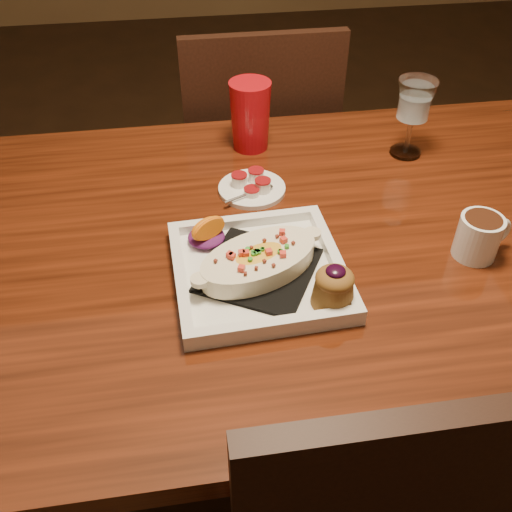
{
  "coord_description": "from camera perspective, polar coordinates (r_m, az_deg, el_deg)",
  "views": [
    {
      "loc": [
        -0.22,
        -0.79,
        1.4
      ],
      "look_at": [
        -0.11,
        -0.07,
        0.77
      ],
      "focal_mm": 40.0,
      "sensor_mm": 36.0,
      "label": 1
    }
  ],
  "objects": [
    {
      "name": "red_tumbler",
      "position": [
        1.26,
        -0.59,
        13.84
      ],
      "size": [
        0.09,
        0.09,
        0.15
      ],
      "primitive_type": "cone",
      "color": "red",
      "rests_on": "table"
    },
    {
      "name": "coffee_mug",
      "position": [
        1.04,
        21.48,
        1.97
      ],
      "size": [
        0.1,
        0.07,
        0.08
      ],
      "rotation": [
        0.0,
        0.0,
        0.22
      ],
      "color": "white",
      "rests_on": "table"
    },
    {
      "name": "floor",
      "position": [
        1.62,
        3.57,
        -18.87
      ],
      "size": [
        7.0,
        7.0,
        0.0
      ],
      "primitive_type": "plane",
      "color": "black",
      "rests_on": "ground"
    },
    {
      "name": "creamer_loose",
      "position": [
        1.12,
        -0.42,
        6.28
      ],
      "size": [
        0.03,
        0.03,
        0.02
      ],
      "color": "white",
      "rests_on": "table"
    },
    {
      "name": "plate",
      "position": [
        0.93,
        0.96,
        -1.16
      ],
      "size": [
        0.29,
        0.29,
        0.08
      ],
      "rotation": [
        0.0,
        0.0,
        0.04
      ],
      "color": "white",
      "rests_on": "table"
    },
    {
      "name": "table",
      "position": [
        1.11,
        4.95,
        -1.57
      ],
      "size": [
        1.5,
        0.9,
        0.75
      ],
      "color": "maroon",
      "rests_on": "floor"
    },
    {
      "name": "saucer",
      "position": [
        1.14,
        -0.43,
        6.94
      ],
      "size": [
        0.13,
        0.13,
        0.09
      ],
      "color": "white",
      "rests_on": "table"
    },
    {
      "name": "chair_far",
      "position": [
        1.69,
        0.02,
        9.12
      ],
      "size": [
        0.42,
        0.42,
        0.93
      ],
      "rotation": [
        0.0,
        0.0,
        3.14
      ],
      "color": "black",
      "rests_on": "floor"
    },
    {
      "name": "goblet",
      "position": [
        1.26,
        15.56,
        14.41
      ],
      "size": [
        0.08,
        0.08,
        0.17
      ],
      "color": "silver",
      "rests_on": "table"
    }
  ]
}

